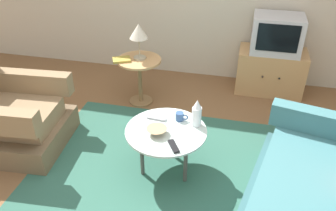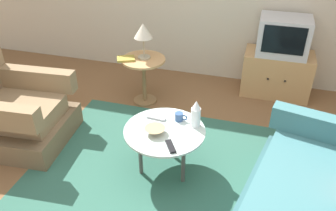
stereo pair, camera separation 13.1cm
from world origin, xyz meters
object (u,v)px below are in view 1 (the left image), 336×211
Objects in this scene: side_table at (140,72)px; table_lamp at (139,33)px; bowl at (157,131)px; tv_remote_dark at (174,146)px; coffee_table at (166,134)px; mug at (180,116)px; couch at (319,210)px; tv_stand at (270,71)px; vase at (197,113)px; armchair at (9,118)px; tv_remote_silver at (157,118)px; television at (277,34)px; book at (122,60)px.

side_table is 1.40× the size of table_lamp.
tv_remote_dark is (0.17, -0.14, -0.02)m from bowl.
coffee_table is 4.03× the size of bowl.
couch is at bearing -28.62° from mug.
side_table is at bearing -101.79° from table_lamp.
tv_stand is 1.75m from table_lamp.
tv_stand is at bearing 61.99° from mug.
vase is at bearing 72.11° from couch.
couch is 2.23m from tv_stand.
table_lamp reaches higher than armchair.
vase reaches higher than bowl.
tv_remote_dark and tv_remote_silver have the same top height.
television is 5.05× the size of mug.
television is 2.37× the size of book.
bowl is (0.53, -1.18, 0.07)m from side_table.
side_table reaches higher than mug.
tv_stand is at bearing 61.62° from bowl.
tv_remote_dark is at bearing -62.08° from side_table.
mug is at bearing 59.30° from bowl.
vase is at bearing 34.27° from bowl.
mug is at bearing -166.04° from tv_remote_silver.
coffee_table is at bearing 82.51° from couch.
television is 1.77m from vase.
tv_remote_dark is at bearing -112.46° from tv_stand.
table_lamp is at bearing 176.30° from tv_remote_dark.
armchair is 0.55× the size of couch.
tv_stand is (2.54, 1.72, -0.02)m from armchair.
vase is 0.18m from mug.
vase is (-0.99, 0.58, 0.30)m from couch.
bowl is 1.31m from book.
couch reaches higher than tv_remote_silver.
couch is at bearing -82.24° from television.
couch is at bearing -40.59° from side_table.
table_lamp is at bearing 3.18° from book.
vase is 1.57× the size of tv_remote_dark.
couch is 11.32× the size of tv_remote_dark.
couch is 2.59× the size of coffee_table.
tv_remote_silver is (0.46, -0.97, 0.06)m from side_table.
bowl is 0.72× the size of book.
tv_stand is 4.63× the size of bowl.
couch reaches higher than bowl.
table_lamp is at bearing 78.21° from side_table.
television reaches higher than vase.
television is at bearing 119.32° from armchair.
armchair is 3.07m from tv_stand.
couch is 1.49m from tv_remote_silver.
armchair is 1.75m from tv_remote_dark.
book is at bearing -175.69° from tv_remote_dark.
tv_remote_silver is at bearing -64.32° from side_table.
tv_stand is at bearing 126.43° from tv_remote_dark.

